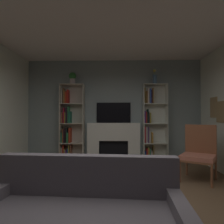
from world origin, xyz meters
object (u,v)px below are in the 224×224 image
object	(u,v)px
fireplace	(114,142)
bookshelf_left	(70,125)
tv	(114,113)
vase_with_flowers	(155,78)
armchair	(199,152)
potted_plant	(72,78)
bookshelf_right	(152,125)
couch	(80,223)

from	to	relation	value
fireplace	bookshelf_left	world-z (taller)	bookshelf_left
bookshelf_left	tv	bearing A→B (deg)	4.23
vase_with_flowers	armchair	distance (m)	2.38
potted_plant	tv	bearing A→B (deg)	5.94
bookshelf_right	couch	distance (m)	4.02
vase_with_flowers	potted_plant	bearing A→B (deg)	-179.99
tv	couch	distance (m)	3.96
armchair	bookshelf_left	bearing A→B (deg)	153.85
tv	bookshelf_right	world-z (taller)	bookshelf_right
fireplace	armchair	bearing A→B (deg)	-40.29
tv	armchair	world-z (taller)	tv
bookshelf_right	vase_with_flowers	xyz separation A→B (m)	(0.08, -0.04, 1.29)
armchair	potted_plant	bearing A→B (deg)	153.65
bookshelf_right	fireplace	bearing A→B (deg)	179.29
potted_plant	fireplace	bearing A→B (deg)	2.62
tv	potted_plant	size ratio (longest dim) A/B	2.82
bookshelf_left	potted_plant	size ratio (longest dim) A/B	6.41
tv	bookshelf_left	xyz separation A→B (m)	(-1.24, -0.09, -0.36)
fireplace	armchair	world-z (taller)	armchair
bookshelf_right	vase_with_flowers	bearing A→B (deg)	-24.91
tv	couch	world-z (taller)	tv
tv	bookshelf_left	distance (m)	1.29
vase_with_flowers	armchair	world-z (taller)	vase_with_flowers
bookshelf_left	couch	distance (m)	3.90
tv	bookshelf_right	size ratio (longest dim) A/B	0.44
bookshelf_left	couch	size ratio (longest dim) A/B	1.05
bookshelf_right	armchair	distance (m)	1.72
fireplace	potted_plant	xyz separation A→B (m)	(-1.15, -0.05, 1.80)
bookshelf_left	armchair	xyz separation A→B (m)	(3.01, -1.48, -0.47)
bookshelf_left	potted_plant	xyz separation A→B (m)	(0.08, -0.03, 1.34)
vase_with_flowers	couch	bearing A→B (deg)	-111.08
tv	potted_plant	bearing A→B (deg)	-174.06
tv	bookshelf_left	bearing A→B (deg)	-175.77
armchair	fireplace	bearing A→B (deg)	139.71
couch	armchair	size ratio (longest dim) A/B	1.86
bookshelf_left	couch	world-z (taller)	bookshelf_left
bookshelf_right	couch	xyz separation A→B (m)	(-1.33, -3.71, -0.78)
couch	vase_with_flowers	bearing A→B (deg)	68.92
bookshelf_right	armchair	xyz separation A→B (m)	(0.70, -1.49, -0.50)
tv	potted_plant	distance (m)	1.52
potted_plant	vase_with_flowers	bearing A→B (deg)	0.01
bookshelf_left	bookshelf_right	xyz separation A→B (m)	(2.30, 0.01, 0.02)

